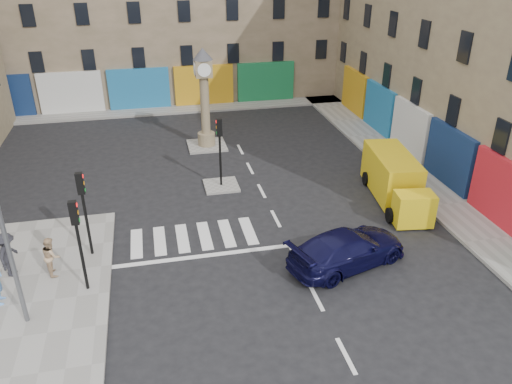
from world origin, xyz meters
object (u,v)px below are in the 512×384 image
object	(u,v)px
traffic_light_left_near	(77,232)
yellow_van	(395,179)
pedestrian_dark	(8,255)
navy_sedan	(348,249)
pedestrian_tan	(51,256)
clock_pillar	(204,92)
traffic_light_island	(220,141)
traffic_light_left_far	(83,201)

from	to	relation	value
traffic_light_left_near	yellow_van	bearing A→B (deg)	17.11
pedestrian_dark	navy_sedan	bearing A→B (deg)	-88.83
navy_sedan	pedestrian_dark	size ratio (longest dim) A/B	2.80
traffic_light_left_near	pedestrian_tan	bearing A→B (deg)	136.38
clock_pillar	navy_sedan	bearing A→B (deg)	-74.70
traffic_light_left_near	pedestrian_dark	xyz separation A→B (m)	(-2.92, 1.54, -1.55)
traffic_light_island	pedestrian_dark	size ratio (longest dim) A/B	2.00
traffic_light_island	yellow_van	size ratio (longest dim) A/B	0.59
navy_sedan	pedestrian_tan	size ratio (longest dim) A/B	3.23
traffic_light_left_far	navy_sedan	xyz separation A→B (m)	(10.19, -2.83, -1.87)
pedestrian_tan	pedestrian_dark	xyz separation A→B (m)	(-1.58, 0.26, 0.12)
traffic_light_left_near	traffic_light_island	xyz separation A→B (m)	(6.30, 7.80, -0.03)
clock_pillar	pedestrian_tan	bearing A→B (deg)	-121.40
yellow_van	pedestrian_dark	xyz separation A→B (m)	(-17.58, -2.98, -0.02)
traffic_light_left_far	clock_pillar	xyz separation A→B (m)	(6.30, 11.40, 0.93)
traffic_light_left_near	pedestrian_tan	xyz separation A→B (m)	(-1.34, 1.28, -1.67)
traffic_light_left_far	traffic_light_island	distance (m)	8.30
clock_pillar	navy_sedan	xyz separation A→B (m)	(3.89, -14.23, -2.80)
traffic_light_left_near	yellow_van	distance (m)	15.42
clock_pillar	pedestrian_tan	size ratio (longest dim) A/B	3.80
navy_sedan	yellow_van	xyz separation A→B (m)	(4.47, 4.95, 0.34)
navy_sedan	traffic_light_left_far	bearing A→B (deg)	56.09
traffic_light_left_near	navy_sedan	size ratio (longest dim) A/B	0.71
traffic_light_left_near	clock_pillar	xyz separation A→B (m)	(6.30, 13.80, 0.93)
traffic_light_left_far	pedestrian_tan	bearing A→B (deg)	-140.07
pedestrian_tan	traffic_light_island	bearing A→B (deg)	-65.58
traffic_light_left_near	clock_pillar	bearing A→B (deg)	65.45
pedestrian_tan	traffic_light_left_far	bearing A→B (deg)	-66.14
pedestrian_tan	pedestrian_dark	size ratio (longest dim) A/B	0.87
pedestrian_tan	clock_pillar	bearing A→B (deg)	-47.47
traffic_light_island	yellow_van	world-z (taller)	traffic_light_island
yellow_van	pedestrian_tan	distance (m)	16.33
yellow_van	traffic_light_left_near	bearing A→B (deg)	-155.01
pedestrian_dark	pedestrian_tan	bearing A→B (deg)	-89.63
yellow_van	pedestrian_dark	bearing A→B (deg)	-162.51
traffic_light_left_far	yellow_van	size ratio (longest dim) A/B	0.59
traffic_light_left_far	clock_pillar	size ratio (longest dim) A/B	0.61
traffic_light_left_near	pedestrian_tan	size ratio (longest dim) A/B	2.31
navy_sedan	traffic_light_island	bearing A→B (deg)	6.92
traffic_light_left_far	pedestrian_dark	xyz separation A→B (m)	(-2.92, -0.86, -1.55)
traffic_light_left_near	clock_pillar	size ratio (longest dim) A/B	0.61
traffic_light_left_far	clock_pillar	distance (m)	13.05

